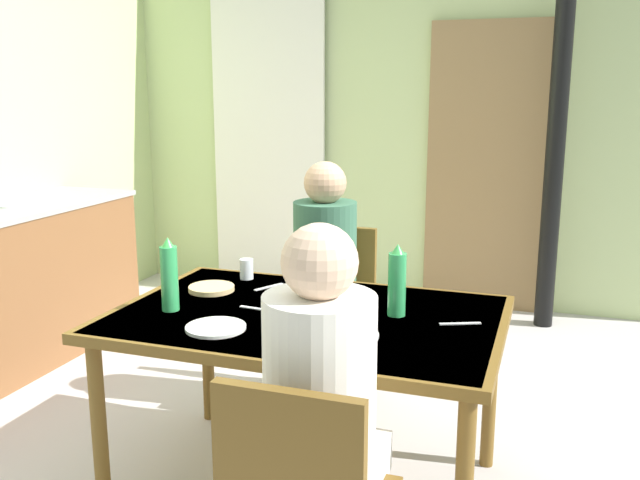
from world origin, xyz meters
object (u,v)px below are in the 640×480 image
object	(u,v)px
chair_far_diner	(333,303)
water_bottle_green_near	(397,282)
water_bottle_green_far	(169,276)
person_near_diner	(321,384)
dining_table	(307,330)
person_far_diner	(324,254)

from	to	relation	value
chair_far_diner	water_bottle_green_near	bearing A→B (deg)	123.29
water_bottle_green_far	person_near_diner	bearing A→B (deg)	-35.36
dining_table	person_near_diner	size ratio (longest dim) A/B	1.87
dining_table	person_far_diner	distance (m)	0.73
chair_far_diner	water_bottle_green_far	size ratio (longest dim) A/B	3.08
person_far_diner	water_bottle_green_near	size ratio (longest dim) A/B	2.84
water_bottle_green_near	water_bottle_green_far	bearing A→B (deg)	-165.04
dining_table	person_near_diner	world-z (taller)	person_near_diner
chair_far_diner	water_bottle_green_far	xyz separation A→B (m)	(-0.33, -0.96, 0.36)
person_far_diner	chair_far_diner	bearing A→B (deg)	-90.00
water_bottle_green_far	water_bottle_green_near	bearing A→B (deg)	14.96
dining_table	person_near_diner	bearing A→B (deg)	-67.02
chair_far_diner	person_near_diner	distance (m)	1.62
person_near_diner	water_bottle_green_far	world-z (taller)	person_near_diner
person_far_diner	water_bottle_green_far	xyz separation A→B (m)	(-0.33, -0.83, 0.08)
water_bottle_green_near	water_bottle_green_far	world-z (taller)	water_bottle_green_far
person_near_diner	water_bottle_green_near	world-z (taller)	person_near_diner
water_bottle_green_far	dining_table	bearing A→B (deg)	14.57
chair_far_diner	water_bottle_green_far	bearing A→B (deg)	70.87
dining_table	water_bottle_green_far	distance (m)	0.56
chair_far_diner	person_near_diner	world-z (taller)	person_near_diner
person_far_diner	dining_table	bearing A→B (deg)	103.57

